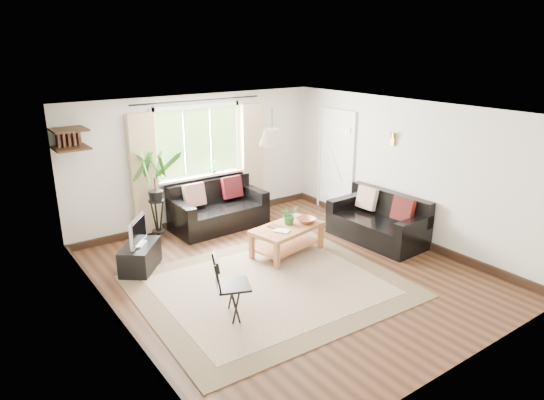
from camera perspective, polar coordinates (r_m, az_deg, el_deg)
floor at (r=7.28m, az=1.85°, el=-8.68°), size 5.50×5.50×0.00m
ceiling at (r=6.56m, az=2.06°, el=10.38°), size 5.50×5.50×0.00m
wall_back at (r=9.08m, az=-8.67°, el=4.66°), size 5.00×0.02×2.40m
wall_front at (r=5.08m, az=21.29°, el=-7.41°), size 5.00×0.02×2.40m
wall_left at (r=5.75m, az=-18.33°, el=-4.09°), size 0.02×5.50×2.40m
wall_right at (r=8.52m, az=15.46°, el=3.31°), size 0.02×5.50×2.40m
rug at (r=6.93m, az=-0.26°, el=-10.07°), size 3.61×3.13×0.02m
window at (r=8.97m, az=-8.66°, el=6.78°), size 2.50×0.16×2.16m
door at (r=9.67m, az=7.49°, el=4.31°), size 0.06×0.96×2.06m
corner_shelf at (r=7.97m, az=-22.68°, el=6.66°), size 0.50×0.50×0.34m
pendant_lamp at (r=6.93m, az=0.00°, el=7.88°), size 0.36×0.36×0.54m
wall_sconce at (r=8.54m, az=13.91°, el=7.19°), size 0.12×0.12×0.28m
sofa_back at (r=8.95m, az=-6.27°, el=-0.77°), size 1.73×0.91×0.80m
sofa_right at (r=8.49m, az=12.27°, el=-2.22°), size 1.70×0.91×0.78m
coffee_table at (r=7.83m, az=1.79°, el=-4.75°), size 1.27×0.86×0.48m
table_plant at (r=7.79m, az=2.05°, el=-1.71°), size 0.31×0.28×0.32m
bowl at (r=7.91m, az=4.03°, el=-2.39°), size 0.33×0.33×0.08m
book_a at (r=7.47m, az=0.90°, el=-3.85°), size 0.27×0.29×0.02m
book_b at (r=7.66m, az=-0.07°, el=-3.27°), size 0.19×0.23×0.02m
tv_stand at (r=7.59m, az=-15.24°, el=-6.50°), size 0.81×0.85×0.41m
tv at (r=7.42m, az=-15.51°, el=-3.50°), size 0.52×0.57×0.45m
palm_stand at (r=8.40m, az=-13.50°, el=0.36°), size 0.74×0.74×1.58m
folding_chair at (r=6.06m, az=-4.57°, el=-10.11°), size 0.57×0.57×0.84m
sill_plant at (r=9.12m, az=-6.88°, el=3.92°), size 0.14×0.10×0.27m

